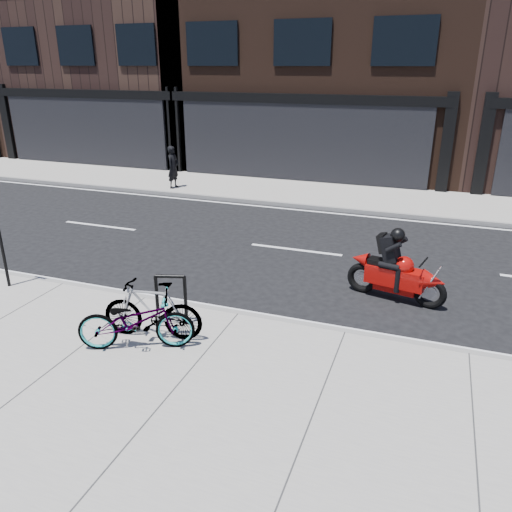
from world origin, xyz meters
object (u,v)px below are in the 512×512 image
at_px(bicycle_rear, 152,310).
at_px(bicycle_front, 136,321).
at_px(pedestrian, 173,167).
at_px(bike_rack, 171,295).
at_px(motorcycle, 401,272).

bearing_deg(bicycle_rear, bicycle_front, -20.19).
distance_m(bicycle_front, bicycle_rear, 0.39).
bearing_deg(pedestrian, bike_rack, -145.98).
height_order(motorcycle, pedestrian, pedestrian).
bearing_deg(bike_rack, bicycle_front, -98.51).
xyz_separation_m(bike_rack, motorcycle, (3.69, 2.62, -0.07)).
height_order(bicycle_front, motorcycle, motorcycle).
bearing_deg(bike_rack, bicycle_rear, -97.41).
relative_size(bicycle_front, pedestrian, 1.21).
relative_size(bicycle_rear, pedestrian, 1.11).
relative_size(bike_rack, pedestrian, 0.61).
bearing_deg(bicycle_rear, pedestrian, -163.36).
bearing_deg(bicycle_rear, motorcycle, 119.63).
distance_m(bike_rack, bicycle_rear, 0.53).
height_order(bike_rack, bicycle_front, bicycle_front).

